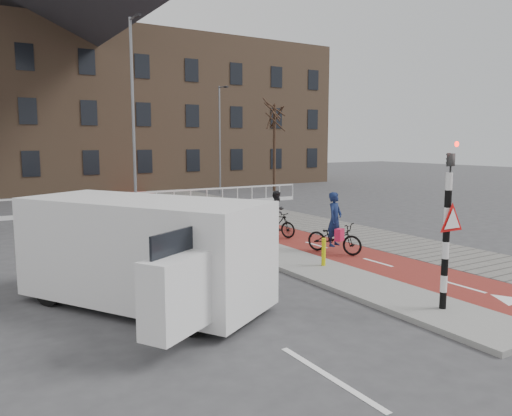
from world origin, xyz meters
TOP-DOWN VIEW (x-y plane):
  - ground at (0.00, 0.00)m, footprint 120.00×120.00m
  - bike_lane at (1.50, 10.00)m, footprint 2.50×60.00m
  - sidewalk at (4.30, 10.00)m, footprint 3.00×60.00m
  - curb_island at (-0.70, 4.00)m, footprint 1.80×16.00m
  - traffic_signal at (-0.60, -2.02)m, footprint 0.80×0.80m
  - bollard at (-0.42, 2.22)m, footprint 0.12×0.12m
  - cyclist_near at (1.22, 3.69)m, footprint 1.40×2.03m
  - cyclist_far at (1.18, 7.01)m, footprint 1.02×1.68m
  - van at (-5.82, 1.81)m, footprint 4.78×5.90m
  - railing at (-5.00, 17.00)m, footprint 28.00×0.10m
  - townhouse_row at (-3.00, 32.00)m, footprint 46.00×10.00m
  - tree_right at (11.04, 22.23)m, footprint 0.22×0.22m
  - streetlight_near at (-2.77, 11.87)m, footprint 0.12×0.12m
  - streetlight_right at (6.59, 22.34)m, footprint 0.12×0.12m

SIDE VIEW (x-z plane):
  - ground at x=0.00m, z-range 0.00..0.00m
  - bike_lane at x=1.50m, z-range 0.00..0.01m
  - sidewalk at x=4.30m, z-range 0.00..0.01m
  - curb_island at x=-0.70m, z-range 0.00..0.12m
  - railing at x=-5.00m, z-range -0.19..0.80m
  - bollard at x=-0.42m, z-range 0.12..0.91m
  - cyclist_near at x=1.22m, z-range -0.32..1.68m
  - cyclist_far at x=1.18m, z-range -0.14..1.63m
  - van at x=-5.82m, z-range 0.06..2.45m
  - traffic_signal at x=-0.60m, z-range 0.15..3.83m
  - tree_right at x=11.04m, z-range 0.00..6.31m
  - streetlight_right at x=6.59m, z-range 0.00..7.39m
  - streetlight_near at x=-2.77m, z-range 0.00..8.62m
  - townhouse_row at x=-3.00m, z-range -0.14..15.76m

